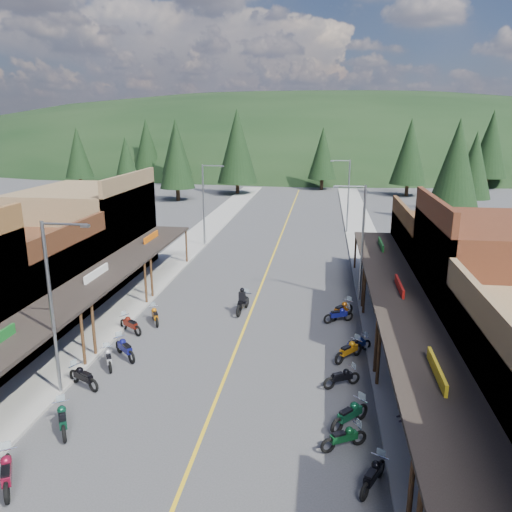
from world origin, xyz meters
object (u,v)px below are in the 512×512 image
at_px(bike_west_6, 108,358).
at_px(bike_west_7, 125,347).
at_px(pine_8, 127,167).
at_px(pine_2, 237,146).
at_px(pine_9, 474,165).
at_px(pedestrian_east_b, 368,268).
at_px(pine_4, 410,151).
at_px(streetlight_0, 54,302).
at_px(pine_3, 323,153).
at_px(bike_east_7, 349,350).
at_px(bike_west_5, 83,376).
at_px(bike_east_8, 357,344).
at_px(pine_7, 147,145).
at_px(shop_east_3, 452,257).
at_px(pine_10, 176,156).
at_px(pine_5, 491,144).
at_px(pine_1, 176,147).
at_px(rider_on_bike, 243,302).
at_px(streetlight_1, 205,202).
at_px(bike_west_4, 62,418).
at_px(bike_west_9, 155,315).
at_px(pine_11, 457,163).
at_px(bike_east_4, 344,437).
at_px(pine_0, 78,153).
at_px(bike_east_10, 342,309).
at_px(bike_west_8, 130,324).
at_px(bike_east_5, 350,413).
at_px(bike_east_3, 373,474).
at_px(streetlight_3, 347,193).
at_px(shop_west_3, 89,233).
at_px(shop_west_2, 19,282).
at_px(bike_east_6, 342,377).
at_px(bike_east_9, 339,314).
at_px(bike_west_3, 7,471).
at_px(pedestrian_east_a, 402,399).

relative_size(bike_west_6, bike_west_7, 0.87).
bearing_deg(pine_8, pine_2, 56.31).
distance_m(pine_9, pedestrian_east_b, 36.34).
bearing_deg(pine_4, bike_west_6, -110.76).
relative_size(streetlight_0, pine_3, 0.73).
xyz_separation_m(pine_2, bike_east_7, (16.00, -58.87, -7.39)).
relative_size(bike_west_5, bike_east_8, 1.10).
height_order(pine_7, bike_west_5, pine_7).
bearing_deg(pine_9, shop_east_3, -106.91).
bearing_deg(pine_10, pine_5, 22.93).
xyz_separation_m(pine_1, rider_on_bike, (23.49, -65.01, -6.53)).
distance_m(streetlight_1, bike_west_4, 30.93).
distance_m(pine_2, bike_west_9, 56.20).
relative_size(pine_11, bike_east_4, 6.58).
relative_size(pine_0, bike_east_10, 5.09).
height_order(pine_4, bike_west_8, pine_4).
distance_m(bike_west_8, bike_east_5, 14.50).
bearing_deg(bike_west_9, pine_11, 26.28).
xyz_separation_m(bike_west_8, bike_west_9, (0.95, 1.57, -0.02)).
bearing_deg(rider_on_bike, bike_east_3, -56.95).
bearing_deg(pine_2, bike_west_7, -85.77).
bearing_deg(streetlight_1, shop_east_3, -27.33).
bearing_deg(streetlight_3, pedestrian_east_b, -86.33).
xyz_separation_m(bike_west_9, bike_east_3, (11.94, -12.73, -0.00)).
relative_size(bike_east_3, bike_east_5, 0.89).
bearing_deg(bike_west_8, shop_east_3, -27.73).
xyz_separation_m(streetlight_0, pedestrian_east_b, (15.01, 18.77, -3.38)).
bearing_deg(shop_west_3, pine_10, 96.22).
relative_size(pine_4, pine_11, 1.01).
bearing_deg(bike_west_8, streetlight_1, 36.36).
xyz_separation_m(pine_9, bike_west_9, (-29.54, -42.52, -5.83)).
relative_size(streetlight_3, pine_8, 0.80).
xyz_separation_m(pine_0, pine_1, (16.00, 8.00, 0.75)).
distance_m(shop_west_2, pine_9, 57.58).
bearing_deg(bike_east_7, bike_west_7, -132.90).
height_order(bike_west_7, bike_west_9, bike_west_7).
bearing_deg(bike_west_9, pine_10, 76.69).
distance_m(bike_west_5, bike_east_6, 12.01).
bearing_deg(bike_east_6, streetlight_0, -108.55).
distance_m(bike_west_6, pedestrian_east_b, 21.35).
bearing_deg(bike_west_9, bike_east_9, -19.57).
bearing_deg(bike_east_8, bike_east_5, -40.67).
bearing_deg(streetlight_1, bike_west_5, -88.69).
bearing_deg(bike_west_8, pedestrian_east_b, -15.69).
bearing_deg(bike_east_6, bike_west_7, -126.48).
bearing_deg(pine_0, bike_west_3, -65.16).
bearing_deg(streetlight_0, streetlight_3, 68.88).
distance_m(bike_west_4, pedestrian_east_a, 13.65).
bearing_deg(bike_west_5, shop_west_2, 74.70).
relative_size(pine_5, bike_east_5, 6.48).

